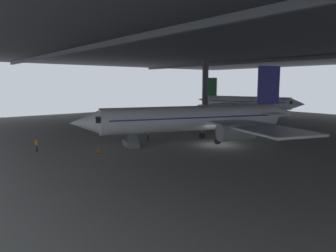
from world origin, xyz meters
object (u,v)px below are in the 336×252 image
(airplane_main, at_px, (198,118))
(airplane_distant, at_px, (245,102))
(traffic_cone_orange, at_px, (98,151))
(boarding_stairs, at_px, (131,140))
(crew_worker_by_stairs, at_px, (148,134))
(crew_worker_near_nose, at_px, (37,144))

(airplane_main, relative_size, airplane_distant, 1.08)
(traffic_cone_orange, bearing_deg, boarding_stairs, 104.84)
(airplane_main, distance_m, traffic_cone_orange, 14.17)
(crew_worker_by_stairs, bearing_deg, traffic_cone_orange, -71.32)
(boarding_stairs, distance_m, crew_worker_near_nose, 11.10)
(crew_worker_by_stairs, xyz_separation_m, airplane_distant, (-17.04, 43.34, 2.16))
(airplane_distant, bearing_deg, airplane_main, -60.24)
(airplane_main, relative_size, traffic_cone_orange, 53.13)
(crew_worker_by_stairs, xyz_separation_m, traffic_cone_orange, (3.07, -9.09, -0.65))
(boarding_stairs, relative_size, crew_worker_near_nose, 2.80)
(boarding_stairs, xyz_separation_m, airplane_distant, (-18.73, 47.20, 2.39))
(airplane_main, height_order, airplane_distant, airplane_main)
(crew_worker_near_nose, relative_size, crew_worker_by_stairs, 0.96)
(boarding_stairs, height_order, crew_worker_by_stairs, boarding_stairs)
(boarding_stairs, bearing_deg, airplane_distant, 111.64)
(airplane_main, relative_size, crew_worker_near_nose, 20.07)
(crew_worker_near_nose, bearing_deg, airplane_main, 69.05)
(airplane_main, xyz_separation_m, crew_worker_by_stairs, (-5.10, -4.62, -2.31))
(crew_worker_near_nose, bearing_deg, traffic_cone_orange, 44.90)
(crew_worker_by_stairs, height_order, airplane_distant, airplane_distant)
(airplane_main, bearing_deg, boarding_stairs, -111.90)
(airplane_distant, relative_size, traffic_cone_orange, 48.98)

